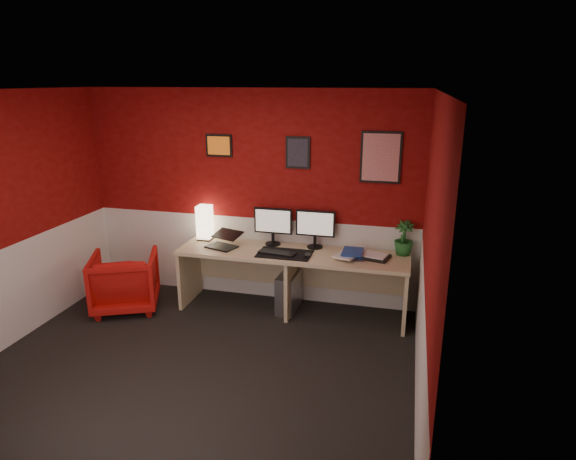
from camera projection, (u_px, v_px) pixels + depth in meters
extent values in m
cube|color=black|center=(194.00, 370.00, 4.57)|extent=(4.00, 3.50, 0.01)
cube|color=white|center=(176.00, 91.00, 3.84)|extent=(4.00, 3.50, 0.01)
cube|color=maroon|center=(250.00, 197.00, 5.83)|extent=(4.00, 0.01, 2.50)
cube|color=maroon|center=(40.00, 345.00, 2.59)|extent=(4.00, 0.01, 2.50)
cube|color=maroon|center=(428.00, 263.00, 3.74)|extent=(0.01, 3.50, 2.50)
cube|color=silver|center=(251.00, 257.00, 6.05)|extent=(4.00, 0.01, 1.00)
cube|color=silver|center=(5.00, 299.00, 4.89)|extent=(0.01, 3.50, 1.00)
cube|color=silver|center=(419.00, 350.00, 3.96)|extent=(0.01, 3.50, 1.00)
cube|color=tan|center=(292.00, 282.00, 5.63)|extent=(2.60, 0.65, 0.73)
cube|color=#FFE5B2|center=(205.00, 223.00, 5.91)|extent=(0.16, 0.16, 0.40)
cube|color=black|center=(221.00, 238.00, 5.65)|extent=(0.39, 0.32, 0.22)
cube|color=black|center=(273.00, 221.00, 5.70)|extent=(0.45, 0.06, 0.58)
cube|color=black|center=(315.00, 223.00, 5.60)|extent=(0.45, 0.06, 0.58)
cube|color=black|center=(285.00, 254.00, 5.47)|extent=(0.60, 0.38, 0.01)
cube|color=black|center=(277.00, 253.00, 5.47)|extent=(0.44, 0.20, 0.02)
cube|color=black|center=(308.00, 255.00, 5.37)|extent=(0.07, 0.11, 0.03)
imported|color=#1F4092|center=(345.00, 255.00, 5.41)|extent=(0.25, 0.30, 0.03)
imported|color=silver|center=(339.00, 253.00, 5.38)|extent=(0.32, 0.37, 0.02)
imported|color=#1F4092|center=(342.00, 251.00, 5.36)|extent=(0.22, 0.30, 0.03)
cube|color=black|center=(373.00, 257.00, 5.35)|extent=(0.40, 0.33, 0.03)
imported|color=#19591E|center=(404.00, 238.00, 5.40)|extent=(0.26, 0.26, 0.38)
cube|color=#99999E|center=(289.00, 292.00, 5.72)|extent=(0.23, 0.46, 0.45)
imported|color=red|center=(125.00, 281.00, 5.74)|extent=(0.95, 0.96, 0.67)
cube|color=orange|center=(219.00, 145.00, 5.73)|extent=(0.32, 0.02, 0.26)
cube|color=black|center=(298.00, 153.00, 5.52)|extent=(0.28, 0.02, 0.36)
cube|color=red|center=(381.00, 157.00, 5.31)|extent=(0.44, 0.02, 0.56)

